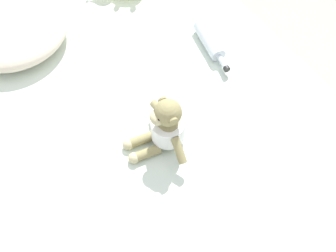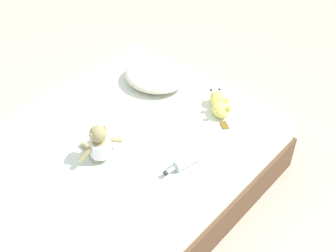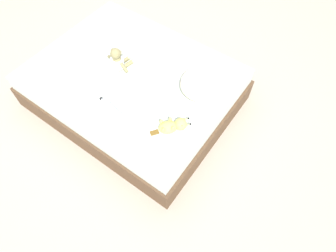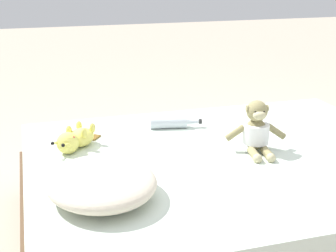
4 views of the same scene
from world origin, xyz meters
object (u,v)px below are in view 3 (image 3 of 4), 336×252
(pillow, at_px, (204,82))
(plush_monkey, at_px, (118,61))
(bed, at_px, (134,88))
(glass_bottle, at_px, (113,110))
(plush_yellow_creature, at_px, (173,126))

(pillow, xyz_separation_m, plush_monkey, (0.26, -0.75, 0.04))
(bed, distance_m, plush_monkey, 0.33)
(bed, distance_m, pillow, 0.72)
(plush_monkey, xyz_separation_m, glass_bottle, (0.41, 0.29, -0.07))
(pillow, distance_m, glass_bottle, 0.81)
(plush_monkey, xyz_separation_m, plush_yellow_creature, (0.25, 0.79, -0.05))
(glass_bottle, bearing_deg, plush_monkey, -145.05)
(bed, height_order, pillow, pillow)
(plush_yellow_creature, bearing_deg, glass_bottle, -72.81)
(bed, bearing_deg, pillow, 111.59)
(bed, xyz_separation_m, glass_bottle, (0.42, 0.16, 0.24))
(bed, relative_size, plush_monkey, 6.43)
(plush_monkey, bearing_deg, pillow, 109.11)
(plush_yellow_creature, distance_m, glass_bottle, 0.52)
(bed, height_order, plush_monkey, plush_monkey)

